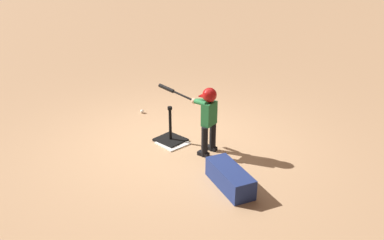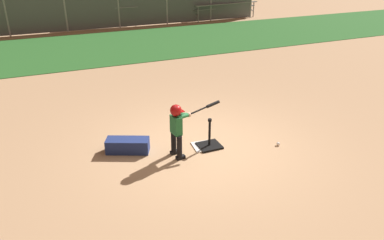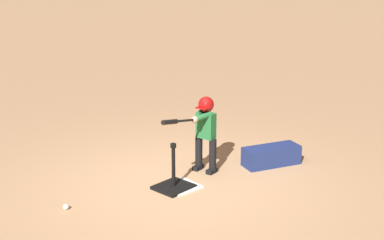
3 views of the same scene
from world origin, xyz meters
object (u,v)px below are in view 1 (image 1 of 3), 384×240
batting_tee (170,137)px  equipment_bag (230,178)px  batter_child (207,112)px  baseball (142,111)px

batting_tee → equipment_bag: size_ratio=0.74×
batter_child → batting_tee: bearing=7.9°
batting_tee → equipment_bag: (-1.58, 0.45, 0.06)m
batter_child → equipment_bag: (-0.87, 0.54, -0.55)m
baseball → equipment_bag: (-2.91, 0.96, 0.10)m
baseball → equipment_bag: equipment_bag is taller
batting_tee → batter_child: bearing=-172.1°
baseball → equipment_bag: 3.06m
batting_tee → batter_child: size_ratio=0.57×
batting_tee → equipment_bag: batting_tee is taller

